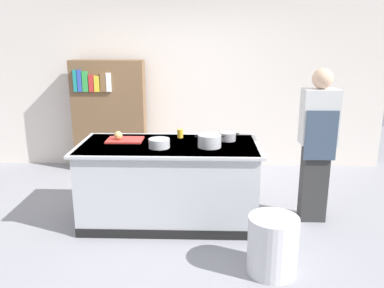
% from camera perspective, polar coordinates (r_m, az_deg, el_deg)
% --- Properties ---
extents(ground_plane, '(10.00, 10.00, 0.00)m').
position_cam_1_polar(ground_plane, '(4.65, -3.22, -10.80)').
color(ground_plane, gray).
extents(back_wall, '(6.40, 0.12, 3.00)m').
position_cam_1_polar(back_wall, '(6.29, -1.77, 10.33)').
color(back_wall, silver).
rests_on(back_wall, ground_plane).
extents(counter_island, '(1.98, 0.98, 0.90)m').
position_cam_1_polar(counter_island, '(4.46, -3.31, -5.43)').
color(counter_island, '#B7BABF').
rests_on(counter_island, ground_plane).
extents(cutting_board, '(0.40, 0.28, 0.02)m').
position_cam_1_polar(cutting_board, '(4.52, -9.63, 0.58)').
color(cutting_board, red).
rests_on(cutting_board, counter_island).
extents(onion, '(0.09, 0.09, 0.09)m').
position_cam_1_polar(onion, '(4.50, -10.58, 1.22)').
color(onion, tan).
rests_on(onion, cutting_board).
extents(stock_pot, '(0.31, 0.25, 0.14)m').
position_cam_1_polar(stock_pot, '(4.20, 2.53, 0.46)').
color(stock_pot, '#B7BABF').
rests_on(stock_pot, counter_island).
extents(sauce_pan, '(0.25, 0.18, 0.09)m').
position_cam_1_polar(sauce_pan, '(4.48, 5.15, 1.09)').
color(sauce_pan, '#99999E').
rests_on(sauce_pan, counter_island).
extents(mixing_bowl, '(0.22, 0.22, 0.10)m').
position_cam_1_polar(mixing_bowl, '(4.19, -4.75, 0.11)').
color(mixing_bowl, '#B7BABF').
rests_on(mixing_bowl, counter_island).
extents(juice_cup, '(0.07, 0.07, 0.10)m').
position_cam_1_polar(juice_cup, '(4.59, -1.72, 1.52)').
color(juice_cup, yellow).
rests_on(juice_cup, counter_island).
extents(trash_bin, '(0.44, 0.44, 0.53)m').
position_cam_1_polar(trash_bin, '(3.66, 11.52, -14.06)').
color(trash_bin, silver).
rests_on(trash_bin, ground_plane).
extents(person_chef, '(0.38, 0.25, 1.72)m').
position_cam_1_polar(person_chef, '(4.55, 17.58, 0.22)').
color(person_chef, '#313131').
rests_on(person_chef, ground_plane).
extents(bookshelf, '(1.10, 0.31, 1.70)m').
position_cam_1_polar(bookshelf, '(6.25, -11.81, 3.99)').
color(bookshelf, brown).
rests_on(bookshelf, ground_plane).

